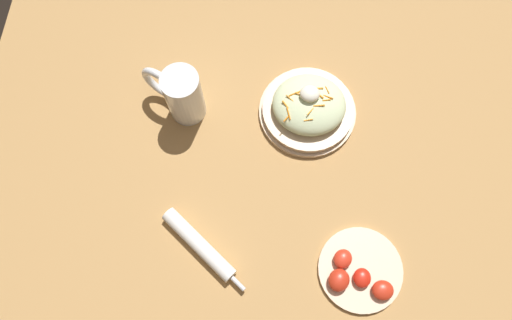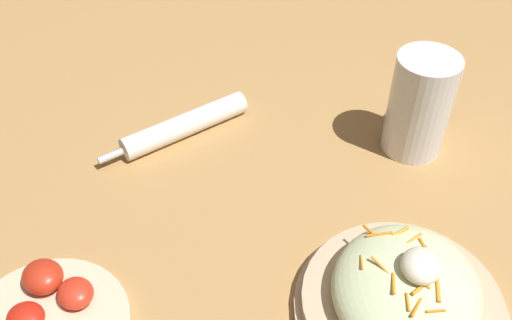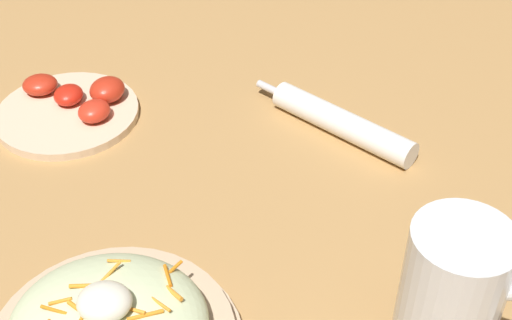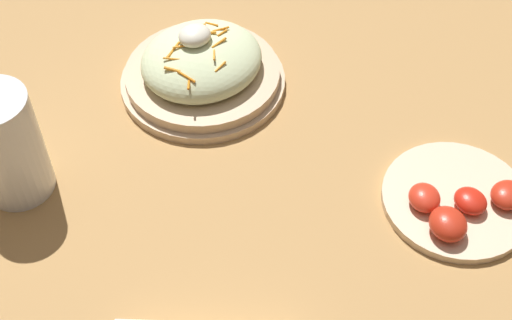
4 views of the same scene
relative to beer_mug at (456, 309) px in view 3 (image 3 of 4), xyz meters
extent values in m
plane|color=#B2844C|center=(-0.24, 0.08, -0.06)|extent=(1.43, 1.43, 0.00)
cylinder|color=orange|center=(-0.23, 0.03, 0.00)|extent=(0.02, 0.02, 0.00)
cylinder|color=orange|center=(-0.29, 0.00, 0.01)|extent=(0.02, 0.01, 0.01)
cylinder|color=orange|center=(-0.31, -0.01, 0.01)|extent=(0.02, 0.01, 0.00)
cylinder|color=orange|center=(-0.24, -0.02, 0.01)|extent=(0.03, 0.02, 0.01)
cylinder|color=orange|center=(-0.29, -0.02, 0.01)|extent=(0.01, 0.02, 0.01)
cylinder|color=orange|center=(-0.29, -0.02, 0.01)|extent=(0.03, 0.02, 0.01)
cylinder|color=orange|center=(-0.28, 0.02, 0.01)|extent=(0.02, 0.03, 0.01)
cylinder|color=orange|center=(-0.27, 0.04, 0.01)|extent=(0.02, 0.01, 0.01)
cylinder|color=orange|center=(-0.23, -0.01, 0.01)|extent=(0.02, 0.02, 0.00)
cylinder|color=orange|center=(-0.31, -0.02, 0.01)|extent=(0.02, 0.01, 0.00)
cylinder|color=orange|center=(-0.22, 0.00, 0.00)|extent=(0.02, 0.02, 0.01)
cylinder|color=orange|center=(-0.26, -0.02, 0.01)|extent=(0.03, 0.01, 0.00)
cylinder|color=orange|center=(-0.23, 0.02, 0.00)|extent=(0.01, 0.03, 0.01)
ellipsoid|color=white|center=(-0.27, -0.02, 0.02)|extent=(0.04, 0.04, 0.02)
cylinder|color=white|center=(-0.01, 0.00, 0.01)|extent=(0.08, 0.08, 0.14)
cylinder|color=white|center=(-0.01, 0.00, 0.01)|extent=(0.07, 0.07, 0.01)
cylinder|color=white|center=(-0.07, 0.31, -0.05)|extent=(0.16, 0.14, 0.03)
cylinder|color=silver|center=(-0.15, 0.38, -0.05)|extent=(0.03, 0.03, 0.01)
cylinder|color=beige|center=(-0.40, 0.33, -0.06)|extent=(0.17, 0.17, 0.01)
ellipsoid|color=red|center=(-0.36, 0.31, -0.04)|extent=(0.05, 0.05, 0.02)
ellipsoid|color=red|center=(-0.35, 0.36, -0.04)|extent=(0.06, 0.06, 0.03)
ellipsoid|color=red|center=(-0.44, 0.37, -0.04)|extent=(0.05, 0.04, 0.02)
ellipsoid|color=red|center=(-0.40, 0.35, -0.04)|extent=(0.04, 0.04, 0.02)
camera|label=1|loc=(-0.19, 0.42, 0.87)|focal=31.45mm
camera|label=2|loc=(-0.64, 0.04, 0.47)|focal=40.84mm
camera|label=3|loc=(-0.15, -0.36, 0.45)|focal=49.95mm
camera|label=4|loc=(0.09, 0.59, 0.60)|focal=50.12mm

